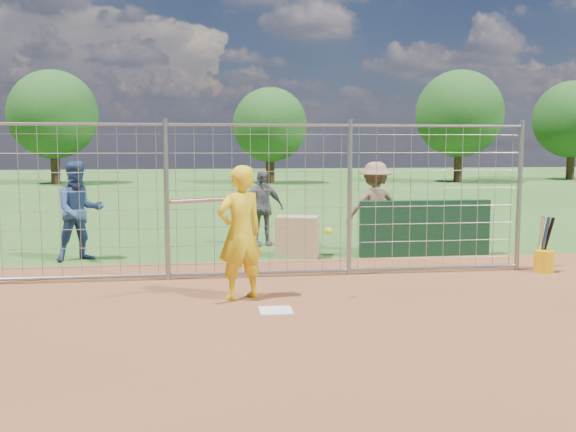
{
  "coord_description": "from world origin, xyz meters",
  "views": [
    {
      "loc": [
        -0.96,
        -8.39,
        2.19
      ],
      "look_at": [
        0.3,
        0.8,
        1.15
      ],
      "focal_mm": 40.0,
      "sensor_mm": 36.0,
      "label": 1
    }
  ],
  "objects": [
    {
      "name": "bystander_b",
      "position": [
        0.35,
        5.37,
        0.82
      ],
      "size": [
        1.02,
        0.55,
        1.65
      ],
      "primitive_type": "imported",
      "rotation": [
        0.0,
        0.0,
        0.16
      ],
      "color": "#59595E",
      "rests_on": "ground"
    },
    {
      "name": "bystander_c",
      "position": [
        2.59,
        4.32,
        0.92
      ],
      "size": [
        1.19,
        0.7,
        1.84
      ],
      "primitive_type": "imported",
      "rotation": [
        0.0,
        0.0,
        3.13
      ],
      "color": "#906B4F",
      "rests_on": "ground"
    },
    {
      "name": "ground",
      "position": [
        0.0,
        0.0,
        0.0
      ],
      "size": [
        100.0,
        100.0,
        0.0
      ],
      "primitive_type": "plane",
      "color": "#2D591E",
      "rests_on": "ground"
    },
    {
      "name": "equipment_bin",
      "position": [
        0.9,
        3.83,
        0.4
      ],
      "size": [
        0.93,
        0.76,
        0.8
      ],
      "primitive_type": "cube",
      "rotation": [
        0.0,
        0.0,
        -0.3
      ],
      "color": "tan",
      "rests_on": "ground"
    },
    {
      "name": "backstop_fence",
      "position": [
        0.0,
        2.0,
        1.26
      ],
      "size": [
        9.08,
        0.08,
        2.6
      ],
      "color": "gray",
      "rests_on": "ground"
    },
    {
      "name": "dugout_wall",
      "position": [
        3.4,
        3.6,
        0.55
      ],
      "size": [
        2.6,
        0.2,
        1.1
      ],
      "primitive_type": "cube",
      "color": "#11381E",
      "rests_on": "ground"
    },
    {
      "name": "home_plate",
      "position": [
        0.0,
        -0.2,
        0.01
      ],
      "size": [
        0.43,
        0.43,
        0.02
      ],
      "primitive_type": "cube",
      "color": "silver",
      "rests_on": "ground"
    },
    {
      "name": "tree_line",
      "position": [
        3.13,
        28.13,
        3.71
      ],
      "size": [
        44.66,
        6.72,
        6.48
      ],
      "color": "#3F2B19",
      "rests_on": "ground"
    },
    {
      "name": "batter",
      "position": [
        -0.42,
        0.55,
        0.95
      ],
      "size": [
        0.82,
        0.7,
        1.9
      ],
      "primitive_type": "imported",
      "rotation": [
        0.0,
        0.0,
        3.57
      ],
      "color": "yellow",
      "rests_on": "ground"
    },
    {
      "name": "bucket_with_bats",
      "position": [
        4.87,
        1.76,
        0.25
      ],
      "size": [
        0.34,
        0.38,
        0.97
      ],
      "color": "#F1AD0C",
      "rests_on": "ground"
    },
    {
      "name": "infield_dirt",
      "position": [
        0.0,
        -3.0,
        0.01
      ],
      "size": [
        18.0,
        18.0,
        0.0
      ],
      "primitive_type": "plane",
      "color": "brown",
      "rests_on": "ground"
    },
    {
      "name": "equipment_in_play",
      "position": [
        -0.55,
        0.32,
        1.33
      ],
      "size": [
        2.23,
        0.46,
        0.53
      ],
      "color": "silver",
      "rests_on": "ground"
    },
    {
      "name": "bystander_a",
      "position": [
        -3.23,
        4.02,
        0.94
      ],
      "size": [
        1.13,
        1.02,
        1.89
      ],
      "primitive_type": "imported",
      "rotation": [
        0.0,
        0.0,
        0.41
      ],
      "color": "navy",
      "rests_on": "ground"
    }
  ]
}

